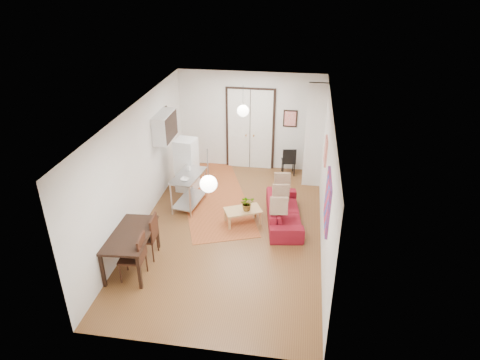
# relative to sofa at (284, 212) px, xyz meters

# --- Properties ---
(floor) EXTENTS (7.00, 7.00, 0.00)m
(floor) POSITION_rel_sofa_xyz_m (-1.22, -0.51, -0.29)
(floor) COLOR brown
(floor) RESTS_ON ground
(ceiling) EXTENTS (4.20, 7.00, 0.02)m
(ceiling) POSITION_rel_sofa_xyz_m (-1.22, -0.51, 2.61)
(ceiling) COLOR white
(ceiling) RESTS_ON wall_back
(wall_back) EXTENTS (4.20, 0.02, 2.90)m
(wall_back) POSITION_rel_sofa_xyz_m (-1.22, 2.99, 1.16)
(wall_back) COLOR silver
(wall_back) RESTS_ON floor
(wall_front) EXTENTS (4.20, 0.02, 2.90)m
(wall_front) POSITION_rel_sofa_xyz_m (-1.22, -4.01, 1.16)
(wall_front) COLOR silver
(wall_front) RESTS_ON floor
(wall_left) EXTENTS (0.02, 7.00, 2.90)m
(wall_left) POSITION_rel_sofa_xyz_m (-3.32, -0.51, 1.16)
(wall_left) COLOR silver
(wall_left) RESTS_ON floor
(wall_right) EXTENTS (0.02, 7.00, 2.90)m
(wall_right) POSITION_rel_sofa_xyz_m (0.88, -0.51, 1.16)
(wall_right) COLOR silver
(wall_right) RESTS_ON floor
(double_doors) EXTENTS (1.44, 0.06, 2.50)m
(double_doors) POSITION_rel_sofa_xyz_m (-1.22, 2.94, 0.91)
(double_doors) COLOR white
(double_doors) RESTS_ON wall_back
(stub_partition) EXTENTS (0.50, 0.10, 2.90)m
(stub_partition) POSITION_rel_sofa_xyz_m (0.63, 2.04, 1.16)
(stub_partition) COLOR silver
(stub_partition) RESTS_ON floor
(wall_cabinet) EXTENTS (0.35, 1.00, 0.70)m
(wall_cabinet) POSITION_rel_sofa_xyz_m (-3.14, 0.99, 1.61)
(wall_cabinet) COLOR silver
(wall_cabinet) RESTS_ON wall_left
(painting_popart) EXTENTS (0.05, 1.00, 1.00)m
(painting_popart) POSITION_rel_sofa_xyz_m (0.86, -1.76, 1.36)
(painting_popart) COLOR red
(painting_popart) RESTS_ON wall_right
(painting_abstract) EXTENTS (0.05, 0.50, 0.60)m
(painting_abstract) POSITION_rel_sofa_xyz_m (0.86, 0.29, 1.51)
(painting_abstract) COLOR beige
(painting_abstract) RESTS_ON wall_right
(poster_back) EXTENTS (0.40, 0.03, 0.50)m
(poster_back) POSITION_rel_sofa_xyz_m (-0.07, 2.96, 1.31)
(poster_back) COLOR red
(poster_back) RESTS_ON wall_back
(print_left) EXTENTS (0.03, 0.44, 0.54)m
(print_left) POSITION_rel_sofa_xyz_m (-3.29, 1.49, 1.66)
(print_left) COLOR #94603D
(print_left) RESTS_ON wall_left
(pendant_back) EXTENTS (0.30, 0.30, 0.80)m
(pendant_back) POSITION_rel_sofa_xyz_m (-1.22, 1.49, 1.96)
(pendant_back) COLOR white
(pendant_back) RESTS_ON ceiling
(pendant_front) EXTENTS (0.30, 0.30, 0.80)m
(pendant_front) POSITION_rel_sofa_xyz_m (-1.22, -2.51, 1.96)
(pendant_front) COLOR white
(pendant_front) RESTS_ON ceiling
(kilim_rug) EXTENTS (2.91, 4.47, 0.01)m
(kilim_rug) POSITION_rel_sofa_xyz_m (-1.91, 0.97, -0.28)
(kilim_rug) COLOR #A64F29
(kilim_rug) RESTS_ON floor
(sofa) EXTENTS (1.03, 2.05, 0.57)m
(sofa) POSITION_rel_sofa_xyz_m (0.00, 0.00, 0.00)
(sofa) COLOR maroon
(sofa) RESTS_ON floor
(coffee_table) EXTENTS (0.97, 0.79, 0.38)m
(coffee_table) POSITION_rel_sofa_xyz_m (-0.96, -0.21, 0.04)
(coffee_table) COLOR tan
(coffee_table) RESTS_ON floor
(potted_plant) EXTENTS (0.40, 0.42, 0.37)m
(potted_plant) POSITION_rel_sofa_xyz_m (-0.86, -0.21, 0.28)
(potted_plant) COLOR #2F662E
(potted_plant) RESTS_ON coffee_table
(kitchen_counter) EXTENTS (0.73, 1.22, 0.88)m
(kitchen_counter) POSITION_rel_sofa_xyz_m (-2.43, 0.40, 0.28)
(kitchen_counter) COLOR silver
(kitchen_counter) RESTS_ON floor
(bowl) EXTENTS (0.25, 0.25, 0.05)m
(bowl) POSITION_rel_sofa_xyz_m (-2.43, 0.10, 0.62)
(bowl) COLOR white
(bowl) RESTS_ON kitchen_counter
(soap_bottle) EXTENTS (0.10, 0.10, 0.18)m
(soap_bottle) POSITION_rel_sofa_xyz_m (-2.48, 0.65, 0.69)
(soap_bottle) COLOR #5299B2
(soap_bottle) RESTS_ON kitchen_counter
(fridge) EXTENTS (0.59, 0.59, 1.47)m
(fridge) POSITION_rel_sofa_xyz_m (-2.71, 1.25, 0.45)
(fridge) COLOR silver
(fridge) RESTS_ON floor
(dining_table) EXTENTS (0.92, 1.49, 0.79)m
(dining_table) POSITION_rel_sofa_xyz_m (-2.97, -2.13, 0.42)
(dining_table) COLOR black
(dining_table) RESTS_ON floor
(dining_chair_near) EXTENTS (0.50, 0.68, 0.98)m
(dining_chair_near) POSITION_rel_sofa_xyz_m (-2.81, -1.68, 0.28)
(dining_chair_near) COLOR #361B11
(dining_chair_near) RESTS_ON floor
(dining_chair_far) EXTENTS (0.50, 0.68, 0.98)m
(dining_chair_far) POSITION_rel_sofa_xyz_m (-2.81, -2.38, 0.28)
(dining_chair_far) COLOR #361B11
(dining_chair_far) RESTS_ON floor
(black_side_chair) EXTENTS (0.44, 0.44, 0.85)m
(black_side_chair) POSITION_rel_sofa_xyz_m (-0.04, 2.72, 0.21)
(black_side_chair) COLOR black
(black_side_chair) RESTS_ON floor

